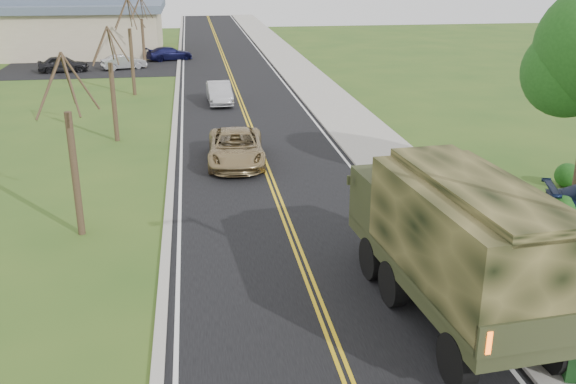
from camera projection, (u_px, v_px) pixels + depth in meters
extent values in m
cube|color=black|center=(231.00, 77.00, 50.53)|extent=(8.00, 120.00, 0.01)
cube|color=#9E998E|center=(283.00, 75.00, 51.09)|extent=(0.30, 120.00, 0.12)
cube|color=#9E998E|center=(305.00, 75.00, 51.33)|extent=(3.20, 120.00, 0.10)
cube|color=#9E998E|center=(178.00, 78.00, 49.94)|extent=(0.30, 120.00, 0.10)
sphere|color=#194714|center=(567.00, 72.00, 22.84)|extent=(3.24, 3.24, 3.24)
cylinder|color=#38281C|center=(75.00, 175.00, 20.95)|extent=(0.24, 0.24, 4.20)
cylinder|color=#38281C|center=(81.00, 81.00, 20.10)|extent=(1.01, 0.33, 1.90)
cylinder|color=#38281C|center=(69.00, 82.00, 20.52)|extent=(0.13, 1.29, 1.74)
cylinder|color=#38281C|center=(50.00, 82.00, 20.02)|extent=(0.98, 0.43, 1.90)
cylinder|color=#38281C|center=(48.00, 88.00, 19.44)|extent=(0.79, 1.05, 1.77)
cylinder|color=#38281C|center=(71.00, 85.00, 19.57)|extent=(0.58, 0.90, 1.90)
cylinder|color=#38281C|center=(114.00, 103.00, 32.15)|extent=(0.24, 0.24, 3.96)
cylinder|color=#38281C|center=(118.00, 44.00, 31.35)|extent=(0.96, 0.32, 1.79)
cylinder|color=#38281C|center=(111.00, 45.00, 31.74)|extent=(0.12, 1.22, 1.65)
cylinder|color=#38281C|center=(100.00, 44.00, 31.27)|extent=(0.93, 0.41, 1.79)
cylinder|color=#38281C|center=(100.00, 48.00, 30.73)|extent=(0.75, 0.99, 1.67)
cylinder|color=#38281C|center=(113.00, 46.00, 30.85)|extent=(0.55, 0.85, 1.80)
cylinder|color=#38281C|center=(132.00, 62.00, 43.22)|extent=(0.24, 0.24, 4.44)
cylinder|color=#38281C|center=(136.00, 13.00, 42.33)|extent=(1.07, 0.35, 2.00)
cylinder|color=#38281C|center=(130.00, 14.00, 42.77)|extent=(0.13, 1.36, 1.84)
cylinder|color=#38281C|center=(121.00, 13.00, 42.24)|extent=(1.03, 0.46, 2.00)
cylinder|color=#38281C|center=(121.00, 15.00, 41.63)|extent=(0.83, 1.10, 1.87)
cylinder|color=#38281C|center=(132.00, 14.00, 41.76)|extent=(0.61, 0.95, 2.01)
cylinder|color=#38281C|center=(143.00, 43.00, 54.44)|extent=(0.24, 0.24, 4.08)
cylinder|color=#38281C|center=(146.00, 7.00, 53.62)|extent=(0.99, 0.33, 1.84)
cylinder|color=#38281C|center=(142.00, 8.00, 54.02)|extent=(0.13, 1.25, 1.69)
cylinder|color=#38281C|center=(135.00, 7.00, 53.53)|extent=(0.95, 0.42, 1.85)
cylinder|color=#38281C|center=(136.00, 9.00, 52.98)|extent=(0.77, 1.02, 1.72)
cylinder|color=#38281C|center=(144.00, 8.00, 53.10)|extent=(0.57, 0.88, 1.85)
cube|color=tan|center=(56.00, 32.00, 62.46)|extent=(20.00, 12.00, 4.20)
cube|color=#475466|center=(53.00, 6.00, 61.65)|extent=(21.00, 13.00, 0.70)
cube|color=black|center=(109.00, 68.00, 54.71)|extent=(18.00, 10.00, 0.02)
cylinder|color=black|center=(457.00, 360.00, 13.77)|extent=(0.50, 1.26, 1.23)
cylinder|color=black|center=(554.00, 346.00, 14.28)|extent=(0.50, 1.26, 1.23)
cylinder|color=black|center=(393.00, 283.00, 17.05)|extent=(0.50, 1.26, 1.23)
cylinder|color=black|center=(474.00, 274.00, 17.56)|extent=(0.50, 1.26, 1.23)
cylinder|color=black|center=(372.00, 258.00, 18.48)|extent=(0.50, 1.26, 1.23)
cylinder|color=black|center=(447.00, 250.00, 19.00)|extent=(0.50, 1.26, 1.23)
cube|color=#2E331C|center=(447.00, 271.00, 16.50)|extent=(3.36, 8.05, 0.39)
cube|color=#2E331C|center=(405.00, 199.00, 18.79)|extent=(2.86, 2.35, 1.57)
cube|color=black|center=(392.00, 180.00, 19.63)|extent=(2.46, 0.30, 0.78)
cube|color=#2E331C|center=(466.00, 278.00, 15.53)|extent=(3.31, 6.16, 0.17)
cube|color=black|center=(471.00, 234.00, 15.13)|extent=(3.31, 6.16, 2.24)
cube|color=black|center=(476.00, 187.00, 14.73)|extent=(2.30, 6.07, 0.28)
cube|color=#2E331C|center=(541.00, 333.00, 12.72)|extent=(2.80, 0.38, 0.73)
cube|color=#FF590C|center=(489.00, 343.00, 12.40)|extent=(0.12, 0.05, 0.50)
imported|color=#9B8357|center=(236.00, 148.00, 28.92)|extent=(2.74, 5.47, 1.49)
imported|color=#B7B7BC|center=(219.00, 93.00, 41.06)|extent=(1.61, 4.22, 1.37)
imported|color=black|center=(63.00, 64.00, 52.64)|extent=(4.15, 2.14, 1.35)
imported|color=#B0B0B5|center=(124.00, 62.00, 54.05)|extent=(3.89, 2.49, 1.21)
imported|color=black|center=(169.00, 54.00, 58.92)|extent=(4.55, 3.14, 1.22)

